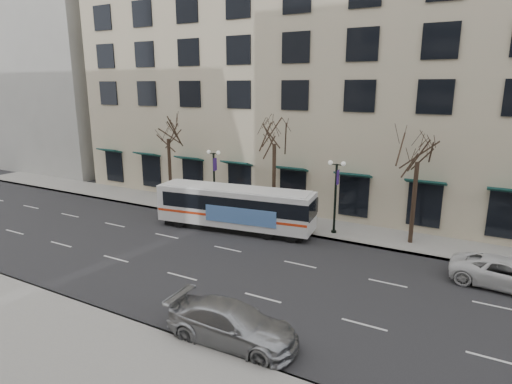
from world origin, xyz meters
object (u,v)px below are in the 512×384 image
Objects in this scene: lamp_post_left at (214,179)px; lamp_post_right at (336,194)px; white_pickup at (507,274)px; city_bus at (236,207)px; tree_far_right at (419,147)px; silver_car at (232,324)px; tree_far_left at (168,127)px; tree_far_mid at (274,131)px.

lamp_post_right is at bearing 0.00° from lamp_post_left.
lamp_post_left is 0.96× the size of white_pickup.
city_bus is at bearing 91.11° from white_pickup.
lamp_post_left is 0.45× the size of city_bus.
silver_car is at bearing -106.20° from tree_far_right.
tree_far_right is 8.80m from white_pickup.
white_pickup is (20.41, -3.40, -2.19)m from lamp_post_left.
tree_far_right is 1.55× the size of lamp_post_right.
lamp_post_right reaches higher than city_bus.
tree_far_left is at bearing 44.64° from silver_car.
city_bus is at bearing 29.29° from silver_car.
tree_far_right is 0.69× the size of city_bus.
tree_far_mid is 10.01m from tree_far_right.
silver_car is at bearing -87.40° from lamp_post_right.
tree_far_mid reaches higher than tree_far_left.
tree_far_mid is 6.20m from city_bus.
tree_far_left is 1.03× the size of tree_far_right.
tree_far_right is at bearing -0.00° from tree_far_mid.
tree_far_right is at bearing 6.85° from lamp_post_right.
white_pickup is at bearing -9.46° from lamp_post_left.
silver_car is at bearing -69.26° from tree_far_mid.
tree_far_left is at bearing 180.00° from tree_far_right.
tree_far_left is 1.60× the size of lamp_post_right.
silver_car is at bearing -43.66° from tree_far_left.
city_bus is 13.97m from silver_car.
tree_far_left is 10.29m from city_bus.
tree_far_left is at bearing 173.17° from lamp_post_left.
tree_far_right is (20.00, 0.00, -0.28)m from tree_far_left.
tree_far_right is at bearing 2.29° from lamp_post_left.
lamp_post_right is 0.45× the size of city_bus.
white_pickup is at bearing -43.43° from silver_car.
tree_far_left reaches higher than silver_car.
tree_far_left reaches higher than lamp_post_right.
lamp_post_left is at bearing 180.00° from lamp_post_right.
tree_far_mid reaches higher than silver_car.
tree_far_mid reaches higher than white_pickup.
white_pickup is at bearing -10.92° from city_bus.
tree_far_right is at bearing -17.90° from silver_car.
lamp_post_left is 4.40m from city_bus.
city_bus is (-6.53, -2.39, -1.25)m from lamp_post_right.
silver_car is at bearing -53.40° from lamp_post_left.
white_pickup is (9.76, 10.94, -0.05)m from silver_car.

